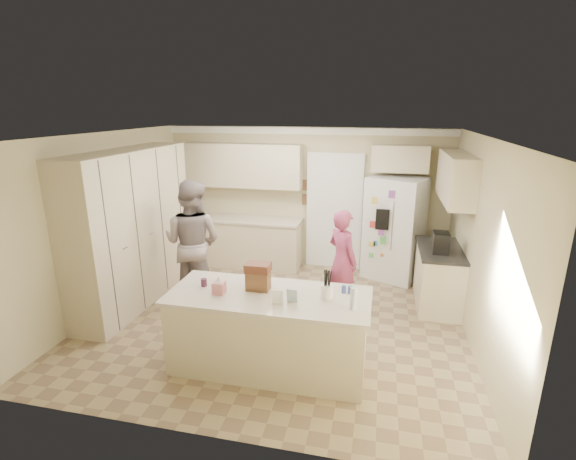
% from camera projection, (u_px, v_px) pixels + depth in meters
% --- Properties ---
extents(floor, '(5.20, 4.60, 0.02)m').
position_uv_depth(floor, '(276.00, 320.00, 6.02)').
color(floor, '#948059').
rests_on(floor, ground).
extents(ceiling, '(5.20, 4.60, 0.02)m').
position_uv_depth(ceiling, '(274.00, 134.00, 5.27)').
color(ceiling, white).
rests_on(ceiling, wall_back).
extents(wall_back, '(5.20, 0.02, 2.60)m').
position_uv_depth(wall_back, '(305.00, 198.00, 7.81)').
color(wall_back, beige).
rests_on(wall_back, ground).
extents(wall_front, '(5.20, 0.02, 2.60)m').
position_uv_depth(wall_front, '(207.00, 312.00, 3.49)').
color(wall_front, beige).
rests_on(wall_front, ground).
extents(wall_left, '(0.02, 4.60, 2.60)m').
position_uv_depth(wall_left, '(105.00, 222.00, 6.19)').
color(wall_left, beige).
rests_on(wall_left, ground).
extents(wall_right, '(0.02, 4.60, 2.60)m').
position_uv_depth(wall_right, '(481.00, 247.00, 5.11)').
color(wall_right, beige).
rests_on(wall_right, ground).
extents(crown_back, '(5.20, 0.08, 0.12)m').
position_uv_depth(crown_back, '(306.00, 131.00, 7.41)').
color(crown_back, white).
rests_on(crown_back, wall_back).
extents(pantry_bank, '(0.60, 2.60, 2.35)m').
position_uv_depth(pantry_bank, '(132.00, 228.00, 6.35)').
color(pantry_bank, beige).
rests_on(pantry_bank, floor).
extents(back_base_cab, '(2.20, 0.60, 0.88)m').
position_uv_depth(back_base_cab, '(243.00, 242.00, 8.01)').
color(back_base_cab, beige).
rests_on(back_base_cab, floor).
extents(back_countertop, '(2.24, 0.63, 0.04)m').
position_uv_depth(back_countertop, '(242.00, 219.00, 7.86)').
color(back_countertop, beige).
rests_on(back_countertop, back_base_cab).
extents(back_upper_cab, '(2.20, 0.35, 0.80)m').
position_uv_depth(back_upper_cab, '(243.00, 165.00, 7.70)').
color(back_upper_cab, beige).
rests_on(back_upper_cab, wall_back).
extents(doorway_opening, '(0.90, 0.06, 2.10)m').
position_uv_depth(doorway_opening, '(334.00, 213.00, 7.74)').
color(doorway_opening, black).
rests_on(doorway_opening, floor).
extents(doorway_casing, '(1.02, 0.03, 2.22)m').
position_uv_depth(doorway_casing, '(334.00, 213.00, 7.71)').
color(doorway_casing, white).
rests_on(doorway_casing, floor).
extents(wall_frame_upper, '(0.15, 0.02, 0.20)m').
position_uv_depth(wall_frame_upper, '(306.00, 185.00, 7.70)').
color(wall_frame_upper, brown).
rests_on(wall_frame_upper, wall_back).
extents(wall_frame_lower, '(0.15, 0.02, 0.20)m').
position_uv_depth(wall_frame_lower, '(306.00, 199.00, 7.77)').
color(wall_frame_lower, brown).
rests_on(wall_frame_lower, wall_back).
extents(refrigerator, '(1.11, 1.01, 1.80)m').
position_uv_depth(refrigerator, '(394.00, 229.00, 7.27)').
color(refrigerator, white).
rests_on(refrigerator, floor).
extents(fridge_seam, '(0.02, 0.02, 1.78)m').
position_uv_depth(fridge_seam, '(395.00, 235.00, 6.94)').
color(fridge_seam, gray).
rests_on(fridge_seam, refrigerator).
extents(fridge_dispenser, '(0.22, 0.03, 0.35)m').
position_uv_depth(fridge_dispenser, '(382.00, 219.00, 6.90)').
color(fridge_dispenser, black).
rests_on(fridge_dispenser, refrigerator).
extents(fridge_handle_l, '(0.02, 0.02, 0.85)m').
position_uv_depth(fridge_handle_l, '(392.00, 226.00, 6.89)').
color(fridge_handle_l, silver).
rests_on(fridge_handle_l, refrigerator).
extents(fridge_handle_r, '(0.02, 0.02, 0.85)m').
position_uv_depth(fridge_handle_r, '(399.00, 226.00, 6.87)').
color(fridge_handle_r, silver).
rests_on(fridge_handle_r, refrigerator).
extents(over_fridge_cab, '(0.95, 0.35, 0.45)m').
position_uv_depth(over_fridge_cab, '(400.00, 159.00, 7.06)').
color(over_fridge_cab, beige).
rests_on(over_fridge_cab, wall_back).
extents(right_base_cab, '(0.60, 1.20, 0.88)m').
position_uv_depth(right_base_cab, '(438.00, 278.00, 6.35)').
color(right_base_cab, beige).
rests_on(right_base_cab, floor).
extents(right_countertop, '(0.63, 1.24, 0.04)m').
position_uv_depth(right_countertop, '(440.00, 249.00, 6.22)').
color(right_countertop, '#2D2B28').
rests_on(right_countertop, right_base_cab).
extents(right_upper_cab, '(0.35, 1.50, 0.70)m').
position_uv_depth(right_upper_cab, '(456.00, 178.00, 6.08)').
color(right_upper_cab, beige).
rests_on(right_upper_cab, wall_right).
extents(coffee_maker, '(0.22, 0.28, 0.30)m').
position_uv_depth(coffee_maker, '(440.00, 243.00, 5.99)').
color(coffee_maker, black).
rests_on(coffee_maker, right_countertop).
extents(island_base, '(2.20, 0.90, 0.88)m').
position_uv_depth(island_base, '(269.00, 332.00, 4.82)').
color(island_base, beige).
rests_on(island_base, floor).
extents(island_top, '(2.28, 0.96, 0.05)m').
position_uv_depth(island_top, '(269.00, 296.00, 4.69)').
color(island_top, beige).
rests_on(island_top, island_base).
extents(utensil_crock, '(0.13, 0.13, 0.15)m').
position_uv_depth(utensil_crock, '(327.00, 292.00, 4.58)').
color(utensil_crock, white).
rests_on(utensil_crock, island_top).
extents(tissue_box, '(0.13, 0.13, 0.14)m').
position_uv_depth(tissue_box, '(219.00, 288.00, 4.69)').
color(tissue_box, '#CD787C').
rests_on(tissue_box, island_top).
extents(tissue_plume, '(0.08, 0.08, 0.08)m').
position_uv_depth(tissue_plume, '(219.00, 279.00, 4.66)').
color(tissue_plume, white).
rests_on(tissue_plume, tissue_box).
extents(dollhouse_body, '(0.26, 0.18, 0.22)m').
position_uv_depth(dollhouse_body, '(258.00, 280.00, 4.78)').
color(dollhouse_body, brown).
rests_on(dollhouse_body, island_top).
extents(dollhouse_roof, '(0.28, 0.20, 0.10)m').
position_uv_depth(dollhouse_roof, '(258.00, 268.00, 4.73)').
color(dollhouse_roof, '#592D1E').
rests_on(dollhouse_roof, dollhouse_body).
extents(jam_jar, '(0.07, 0.07, 0.09)m').
position_uv_depth(jam_jar, '(204.00, 282.00, 4.89)').
color(jam_jar, '#59263F').
rests_on(jam_jar, island_top).
extents(greeting_card_a, '(0.12, 0.06, 0.16)m').
position_uv_depth(greeting_card_a, '(277.00, 297.00, 4.44)').
color(greeting_card_a, white).
rests_on(greeting_card_a, island_top).
extents(greeting_card_b, '(0.12, 0.05, 0.16)m').
position_uv_depth(greeting_card_b, '(292.00, 296.00, 4.46)').
color(greeting_card_b, silver).
rests_on(greeting_card_b, island_top).
extents(water_bottle, '(0.07, 0.07, 0.24)m').
position_uv_depth(water_bottle, '(353.00, 298.00, 4.31)').
color(water_bottle, silver).
rests_on(water_bottle, island_top).
extents(shaker_salt, '(0.05, 0.05, 0.09)m').
position_uv_depth(shaker_salt, '(344.00, 289.00, 4.71)').
color(shaker_salt, '#3D4A9C').
rests_on(shaker_salt, island_top).
extents(shaker_pepper, '(0.05, 0.05, 0.09)m').
position_uv_depth(shaker_pepper, '(350.00, 290.00, 4.69)').
color(shaker_pepper, '#3D4A9C').
rests_on(shaker_pepper, island_top).
extents(teen_boy, '(0.98, 0.79, 1.92)m').
position_uv_depth(teen_boy, '(193.00, 242.00, 6.34)').
color(teen_boy, gray).
rests_on(teen_boy, floor).
extents(teen_girl, '(0.66, 0.65, 1.53)m').
position_uv_depth(teen_girl, '(342.00, 260.00, 6.18)').
color(teen_girl, '#A84659').
rests_on(teen_girl, floor).
extents(fridge_magnets, '(0.76, 0.02, 1.44)m').
position_uv_depth(fridge_magnets, '(395.00, 235.00, 6.93)').
color(fridge_magnets, tan).
rests_on(fridge_magnets, refrigerator).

